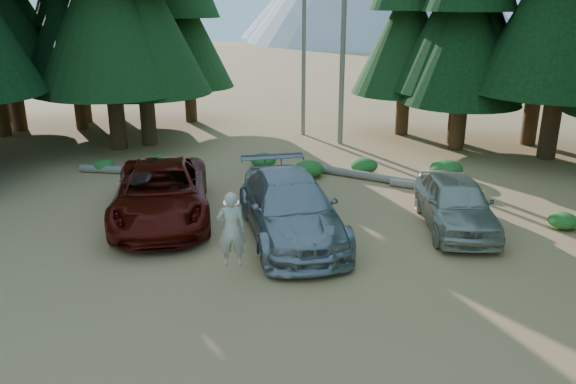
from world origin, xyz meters
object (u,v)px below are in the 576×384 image
silver_minivan_right (456,202)px  log_left (130,171)px  log_mid (436,188)px  log_right (373,177)px  frisbee_player (231,229)px  silver_minivan_center (290,207)px  red_pickup (161,193)px

silver_minivan_right → log_left: size_ratio=1.10×
log_mid → log_right: (-2.22, 0.87, 0.02)m
frisbee_player → log_mid: bearing=-139.9°
silver_minivan_right → log_left: silver_minivan_right is taller
log_mid → frisbee_player: bearing=-109.1°
frisbee_player → log_left: (-6.32, 7.57, -1.20)m
silver_minivan_right → frisbee_player: bearing=-149.2°
frisbee_player → log_right: (2.81, 8.57, -1.20)m
silver_minivan_right → silver_minivan_center: bearing=-170.5°
red_pickup → log_mid: size_ratio=1.87×
frisbee_player → log_left: bearing=-66.8°
frisbee_player → silver_minivan_center: bearing=-121.9°
red_pickup → log_right: size_ratio=1.27×
silver_minivan_center → frisbee_player: bearing=-128.3°
silver_minivan_center → log_right: 5.99m
red_pickup → log_mid: (8.29, 4.20, -0.70)m
log_left → log_right: 9.19m
log_left → log_right: size_ratio=0.87×
red_pickup → log_left: 5.14m
silver_minivan_center → frisbee_player: size_ratio=3.24×
log_left → log_mid: bearing=-0.2°
silver_minivan_center → log_mid: (4.23, 4.74, -0.72)m
silver_minivan_center → log_left: size_ratio=1.43×
frisbee_player → log_right: 9.10m
silver_minivan_center → log_mid: bearing=25.2°
red_pickup → frisbee_player: 4.81m
silver_minivan_center → red_pickup: bearing=149.3°
log_left → log_mid: 11.35m
silver_minivan_right → log_right: silver_minivan_right is taller
log_left → log_right: (9.13, 1.00, 0.00)m
red_pickup → log_right: red_pickup is taller
log_left → silver_minivan_center: bearing=-33.8°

